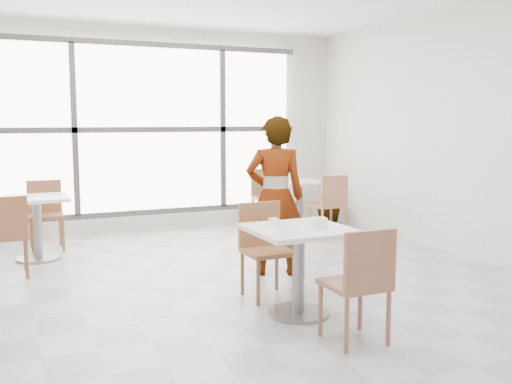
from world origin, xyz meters
name	(u,v)px	position (x,y,z in m)	size (l,w,h in m)	color
floor	(243,292)	(0.00, 0.00, 0.00)	(7.00, 7.00, 0.00)	#9E9EA5
wall_back	(151,129)	(0.00, 3.50, 1.50)	(6.00, 6.00, 0.00)	silver
wall_right	(485,132)	(3.00, 0.00, 1.50)	(7.00, 7.00, 0.00)	silver
window	(152,130)	(0.00, 3.44, 1.50)	(4.60, 0.07, 2.52)	white
main_table	(299,254)	(0.17, -0.79, 0.52)	(0.80, 0.80, 0.75)	silver
chair_near	(361,278)	(0.27, -1.55, 0.50)	(0.42, 0.42, 0.87)	brown
chair_far	(264,243)	(0.14, -0.16, 0.50)	(0.42, 0.42, 0.87)	brown
oatmeal_bowl	(318,223)	(0.30, -0.88, 0.79)	(0.21, 0.21, 0.10)	white
coffee_cup	(273,223)	(0.00, -0.65, 0.78)	(0.16, 0.13, 0.07)	white
person	(275,196)	(0.56, 0.45, 0.84)	(0.61, 0.40, 1.68)	black
bg_table_left	(37,219)	(-1.71, 2.18, 0.49)	(0.70, 0.70, 0.75)	white
bg_table_right	(300,199)	(1.94, 2.46, 0.49)	(0.70, 0.70, 0.75)	silver
bg_chair_left_near	(6,231)	(-2.05, 1.44, 0.50)	(0.42, 0.42, 0.87)	brown
bg_chair_left_far	(46,210)	(-1.57, 2.78, 0.50)	(0.42, 0.42, 0.87)	brown
bg_chair_right_near	(330,201)	(2.17, 1.98, 0.50)	(0.42, 0.42, 0.87)	#9F644A
bg_chair_right_far	(266,192)	(1.76, 3.23, 0.50)	(0.42, 0.42, 0.87)	brown
plant_right	(329,202)	(2.70, 2.88, 0.34)	(0.38, 0.38, 0.68)	#4C7533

